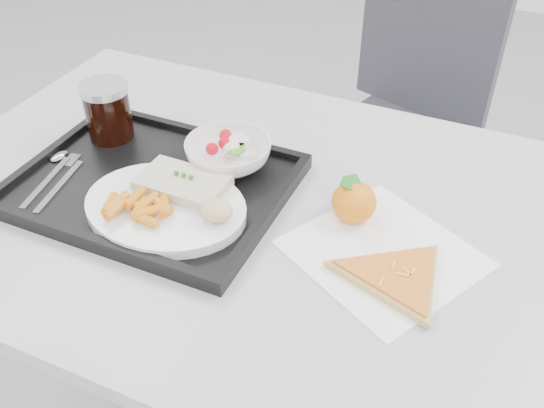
{
  "coord_description": "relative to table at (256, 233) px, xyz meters",
  "views": [
    {
      "loc": [
        0.35,
        -0.41,
        1.39
      ],
      "look_at": [
        0.04,
        0.29,
        0.77
      ],
      "focal_mm": 40.0,
      "sensor_mm": 36.0,
      "label": 1
    }
  ],
  "objects": [
    {
      "name": "table",
      "position": [
        0.0,
        0.0,
        0.0
      ],
      "size": [
        1.2,
        0.8,
        0.75
      ],
      "color": "silver",
      "rests_on": "ground"
    },
    {
      "name": "chair",
      "position": [
        0.09,
        0.81,
        -0.15
      ],
      "size": [
        0.53,
        0.53,
        0.93
      ],
      "color": "#33323A",
      "rests_on": "ground"
    },
    {
      "name": "tray",
      "position": [
        -0.18,
        -0.04,
        0.08
      ],
      "size": [
        0.45,
        0.35,
        0.03
      ],
      "color": "black",
      "rests_on": "table"
    },
    {
      "name": "dinner_plate",
      "position": [
        -0.11,
        -0.1,
        0.09
      ],
      "size": [
        0.27,
        0.27,
        0.02
      ],
      "color": "white",
      "rests_on": "tray"
    },
    {
      "name": "fish_fillet",
      "position": [
        -0.11,
        -0.05,
        0.11
      ],
      "size": [
        0.15,
        0.09,
        0.03
      ],
      "color": "beige",
      "rests_on": "dinner_plate"
    },
    {
      "name": "bread_roll",
      "position": [
        -0.02,
        -0.1,
        0.12
      ],
      "size": [
        0.06,
        0.05,
        0.03
      ],
      "color": "tan",
      "rests_on": "dinner_plate"
    },
    {
      "name": "salad_bowl",
      "position": [
        -0.08,
        0.06,
        0.11
      ],
      "size": [
        0.15,
        0.15,
        0.05
      ],
      "color": "white",
      "rests_on": "tray"
    },
    {
      "name": "cola_glass",
      "position": [
        -0.33,
        0.06,
        0.14
      ],
      "size": [
        0.09,
        0.09,
        0.11
      ],
      "color": "black",
      "rests_on": "tray"
    },
    {
      "name": "cutlery",
      "position": [
        -0.35,
        -0.08,
        0.08
      ],
      "size": [
        0.09,
        0.17,
        0.01
      ],
      "color": "silver",
      "rests_on": "tray"
    },
    {
      "name": "napkin",
      "position": [
        0.23,
        -0.03,
        0.07
      ],
      "size": [
        0.33,
        0.33,
        0.0
      ],
      "color": "white",
      "rests_on": "table"
    },
    {
      "name": "tangerine",
      "position": [
        0.16,
        0.03,
        0.1
      ],
      "size": [
        0.09,
        0.09,
        0.07
      ],
      "color": "orange",
      "rests_on": "napkin"
    },
    {
      "name": "pizza_slice",
      "position": [
        0.26,
        -0.08,
        0.08
      ],
      "size": [
        0.24,
        0.24,
        0.02
      ],
      "color": "tan",
      "rests_on": "napkin"
    },
    {
      "name": "carrot_pile",
      "position": [
        -0.14,
        -0.13,
        0.11
      ],
      "size": [
        0.11,
        0.09,
        0.02
      ],
      "color": "orange",
      "rests_on": "dinner_plate"
    },
    {
      "name": "salad_contents",
      "position": [
        -0.08,
        0.08,
        0.12
      ],
      "size": [
        0.07,
        0.07,
        0.03
      ],
      "color": "red",
      "rests_on": "salad_bowl"
    }
  ]
}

